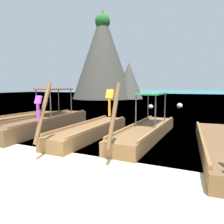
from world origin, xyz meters
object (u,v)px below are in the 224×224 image
Objects in this scene: longtail_boat_orange_ribbon at (146,131)px; karst_rock at (105,57)px; longtail_boat_green_ribbon at (222,146)px; longtail_boat_red_ribbon at (46,123)px; mooring_buoy_far at (151,107)px; longtail_boat_pink_ribbon at (12,121)px; longtail_boat_violet_ribbon at (91,131)px; mooring_buoy_near at (180,106)px.

karst_rock is at bearing 119.51° from longtail_boat_orange_ribbon.
longtail_boat_red_ribbon is at bearing 176.01° from longtail_boat_green_ribbon.
longtail_boat_green_ribbon is 13.11m from mooring_buoy_far.
longtail_boat_red_ribbon is at bearing -102.02° from mooring_buoy_far.
longtail_boat_pink_ribbon is 1.06× the size of longtail_boat_green_ribbon.
mooring_buoy_far is at bearing 102.74° from longtail_boat_orange_ribbon.
longtail_boat_green_ribbon is 31.72m from karst_rock.
karst_rock is (-11.91, 25.71, 7.01)m from longtail_boat_violet_ribbon.
longtail_boat_red_ribbon is 7.72m from longtail_boat_green_ribbon.
longtail_boat_violet_ribbon is (5.21, -0.46, 0.02)m from longtail_boat_pink_ribbon.
longtail_boat_orange_ribbon is at bearing -77.26° from mooring_buoy_far.
longtail_boat_red_ribbon reaches higher than mooring_buoy_far.
longtail_boat_green_ribbon reaches higher than longtail_boat_violet_ribbon.
longtail_boat_orange_ribbon is at bearing 161.36° from longtail_boat_green_ribbon.
longtail_boat_violet_ribbon is 13.36× the size of mooring_buoy_far.
longtail_boat_pink_ribbon reaches higher than mooring_buoy_near.
longtail_boat_violet_ribbon is 29.19m from karst_rock.
mooring_buoy_near reaches higher than mooring_buoy_far.
longtail_boat_pink_ribbon is at bearing 176.26° from longtail_boat_green_ribbon.
longtail_boat_orange_ribbon is 29.55m from karst_rock.
longtail_boat_violet_ribbon is at bearing -99.04° from mooring_buoy_near.
longtail_boat_red_ribbon is 14.10m from mooring_buoy_near.
karst_rock is at bearing 104.87° from longtail_boat_pink_ribbon.
longtail_boat_pink_ribbon is 12.38m from mooring_buoy_far.
mooring_buoy_near is at bearing 35.80° from mooring_buoy_far.
longtail_boat_pink_ribbon is 13.17× the size of mooring_buoy_near.
mooring_buoy_near is at bearing 69.77° from longtail_boat_red_ribbon.
longtail_boat_red_ribbon is 1.11× the size of longtail_boat_violet_ribbon.
longtail_boat_pink_ribbon is at bearing -119.34° from mooring_buoy_near.
longtail_boat_red_ribbon reaches higher than longtail_boat_green_ribbon.
mooring_buoy_far is at bearing 77.98° from longtail_boat_red_ribbon.
karst_rock reaches higher than longtail_boat_violet_ribbon.
longtail_boat_green_ribbon is at bearing -3.74° from longtail_boat_pink_ribbon.
longtail_boat_green_ribbon is 12.41× the size of mooring_buoy_near.
longtail_boat_green_ribbon is (10.19, -0.67, -0.00)m from longtail_boat_pink_ribbon.
longtail_boat_pink_ribbon reaches higher than longtail_boat_red_ribbon.
longtail_boat_pink_ribbon reaches higher than mooring_buoy_far.
karst_rock is (-16.89, 25.92, 7.03)m from longtail_boat_green_ribbon.
karst_rock is at bearing 139.19° from mooring_buoy_near.
mooring_buoy_near is (14.07, -12.15, -7.00)m from karst_rock.
mooring_buoy_near is 1.21× the size of mooring_buoy_far.
longtail_boat_pink_ribbon is at bearing -178.00° from longtail_boat_orange_ribbon.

